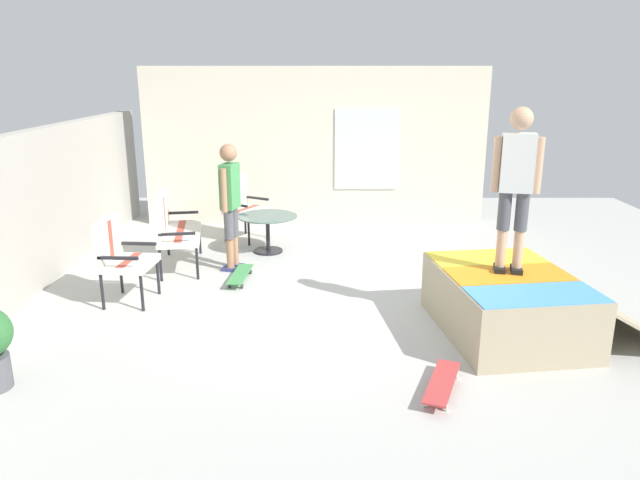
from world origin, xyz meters
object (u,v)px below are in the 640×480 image
skate_ramp (509,303)px  skateboard_by_bench (240,275)px  patio_bench (172,225)px  person_skater (516,178)px  patio_chair_by_wall (119,252)px  person_watching (230,197)px  patio_chair_near_house (241,202)px  patio_table (268,226)px  skateboard_spare (442,383)px

skate_ramp → skateboard_by_bench: skate_ramp is taller
patio_bench → person_skater: 4.65m
skateboard_by_bench → skate_ramp: bearing=-117.5°
patio_bench → patio_chair_by_wall: bearing=167.0°
person_watching → patio_chair_near_house: bearing=2.9°
patio_table → patio_chair_by_wall: bearing=142.3°
skateboard_by_bench → patio_table: bearing=-11.2°
patio_table → skateboard_spare: 4.52m
skateboard_by_bench → patio_chair_by_wall: bearing=118.9°
skate_ramp → patio_bench: (2.16, 4.05, 0.29)m
patio_chair_near_house → patio_chair_by_wall: 2.97m
patio_bench → patio_chair_near_house: same height
skate_ramp → patio_table: skate_ramp is taller
skateboard_by_bench → skateboard_spare: (-2.81, -2.10, 0.00)m
patio_chair_by_wall → person_skater: 4.51m
patio_bench → skate_ramp: bearing=-118.1°
patio_chair_near_house → person_watching: size_ratio=0.59×
patio_table → skateboard_spare: size_ratio=1.10×
person_watching → skateboard_spare: bearing=-145.4°
skate_ramp → person_watching: size_ratio=1.35×
skate_ramp → patio_table: 4.01m
patio_chair_near_house → patio_table: patio_chair_near_house is taller
person_skater → skateboard_spare: person_skater is taller
person_skater → skateboard_by_bench: size_ratio=2.07×
patio_table → skateboard_by_bench: (-1.30, 0.26, -0.32)m
skate_ramp → patio_bench: size_ratio=1.78×
skateboard_by_bench → skateboard_spare: size_ratio=0.99×
skate_ramp → patio_table: bearing=44.0°
person_skater → patio_table: bearing=44.4°
person_skater → person_watching: bearing=58.0°
person_skater → skateboard_by_bench: person_skater is taller
patio_bench → patio_chair_near_house: 1.66m
patio_chair_by_wall → patio_table: bearing=-37.7°
patio_chair_near_house → patio_table: bearing=-146.2°
person_skater → skate_ramp: bearing=-161.4°
patio_table → person_skater: 4.12m
patio_chair_near_house → skateboard_spare: bearing=-154.2°
patio_chair_by_wall → person_watching: person_watching is taller
person_watching → skateboard_spare: 4.10m
skate_ramp → skateboard_spare: bearing=142.8°
patio_chair_by_wall → skateboard_by_bench: size_ratio=1.25×
patio_chair_by_wall → skateboard_by_bench: bearing=-61.1°
patio_bench → skateboard_spare: size_ratio=1.62×
patio_table → skateboard_spare: bearing=-155.8°
person_watching → skateboard_spare: size_ratio=2.13×
patio_chair_near_house → person_skater: bearing=-137.5°
skateboard_by_bench → patio_chair_near_house: bearing=6.8°
patio_chair_by_wall → patio_bench: bearing=-13.0°
patio_table → person_skater: person_skater is taller
patio_bench → skateboard_by_bench: size_ratio=1.63×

